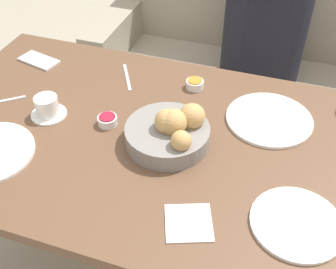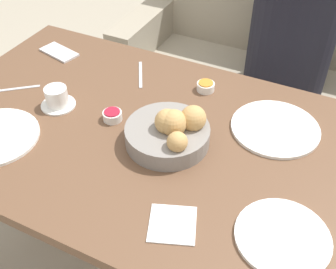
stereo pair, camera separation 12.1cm
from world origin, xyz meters
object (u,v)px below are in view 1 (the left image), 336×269
object	(u,v)px
jam_bowl_honey	(194,84)
knife_silver	(0,101)
seated_person	(259,64)
fork_silver	(127,77)
coffee_cup	(47,107)
jam_bowl_berry	(108,120)
plate_near_right	(297,223)
cell_phone	(39,60)
couch	(246,78)
bread_basket	(171,131)
plate_far_center	(269,119)
napkin	(189,223)

from	to	relation	value
jam_bowl_honey	knife_silver	xyz separation A→B (m)	(-0.58, -0.28, -0.01)
seated_person	fork_silver	bearing A→B (deg)	-120.03
coffee_cup	jam_bowl_berry	bearing A→B (deg)	5.33
coffee_cup	fork_silver	xyz separation A→B (m)	(0.15, 0.28, -0.03)
plate_near_right	cell_phone	distance (m)	1.08
plate_near_right	knife_silver	xyz separation A→B (m)	(-0.97, 0.19, -0.00)
seated_person	cell_phone	size ratio (longest dim) A/B	7.28
plate_near_right	coffee_cup	xyz separation A→B (m)	(-0.78, 0.18, 0.03)
couch	plate_near_right	world-z (taller)	couch
bread_basket	jam_bowl_honey	size ratio (longest dim) A/B	4.08
jam_bowl_berry	couch	bearing A→B (deg)	75.76
plate_near_right	knife_silver	bearing A→B (deg)	168.89
jam_bowl_berry	coffee_cup	bearing A→B (deg)	-174.67
plate_far_center	fork_silver	bearing A→B (deg)	171.00
cell_phone	jam_bowl_berry	bearing A→B (deg)	-32.28
coffee_cup	napkin	size ratio (longest dim) A/B	0.77
plate_far_center	jam_bowl_berry	size ratio (longest dim) A/B	4.45
plate_far_center	jam_bowl_honey	bearing A→B (deg)	160.37
knife_silver	cell_phone	size ratio (longest dim) A/B	0.84
coffee_cup	knife_silver	distance (m)	0.19
couch	fork_silver	distance (m)	1.01
coffee_cup	jam_bowl_honey	distance (m)	0.49
knife_silver	napkin	bearing A→B (deg)	-20.39
plate_far_center	seated_person	bearing A→B (deg)	98.81
couch	bread_basket	size ratio (longest dim) A/B	6.37
jam_bowl_berry	napkin	distance (m)	0.44
coffee_cup	knife_silver	world-z (taller)	coffee_cup
plate_near_right	cell_phone	xyz separation A→B (m)	(-0.98, 0.45, -0.00)
jam_bowl_berry	napkin	bearing A→B (deg)	-39.19
coffee_cup	jam_bowl_honey	world-z (taller)	coffee_cup
plate_near_right	coffee_cup	distance (m)	0.80
seated_person	knife_silver	xyz separation A→B (m)	(-0.73, -0.95, 0.27)
seated_person	plate_near_right	world-z (taller)	seated_person
fork_silver	napkin	xyz separation A→B (m)	(0.39, -0.54, 0.00)
seated_person	plate_far_center	size ratio (longest dim) A/B	4.45
plate_near_right	jam_bowl_berry	bearing A→B (deg)	161.28
jam_bowl_berry	knife_silver	xyz separation A→B (m)	(-0.39, -0.01, -0.01)
fork_silver	knife_silver	distance (m)	0.43
couch	cell_phone	size ratio (longest dim) A/B	9.58
jam_bowl_berry	knife_silver	size ratio (longest dim) A/B	0.44
seated_person	napkin	xyz separation A→B (m)	(-0.01, -1.21, 0.27)
bread_basket	cell_phone	size ratio (longest dim) A/B	1.50
bread_basket	napkin	bearing A→B (deg)	-63.40
couch	napkin	distance (m)	1.45
couch	plate_near_right	size ratio (longest dim) A/B	6.95
bread_basket	fork_silver	xyz separation A→B (m)	(-0.25, 0.27, -0.04)
napkin	cell_phone	bearing A→B (deg)	144.38
bread_basket	cell_phone	world-z (taller)	bread_basket
couch	jam_bowl_berry	distance (m)	1.22
couch	coffee_cup	bearing A→B (deg)	-113.05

